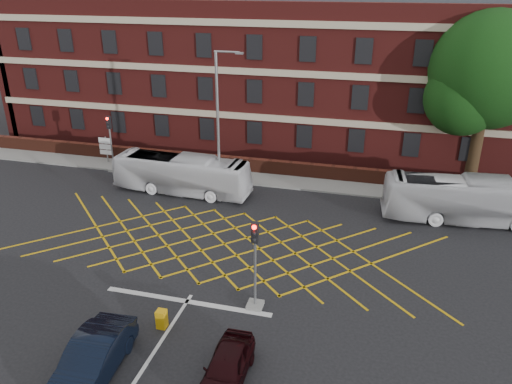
% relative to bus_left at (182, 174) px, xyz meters
% --- Properties ---
extents(ground, '(120.00, 120.00, 0.00)m').
position_rel_bus_left_xyz_m(ground, '(5.04, -8.14, -1.32)').
color(ground, black).
rests_on(ground, ground).
extents(victorian_building, '(51.00, 12.17, 20.40)m').
position_rel_bus_left_xyz_m(victorian_building, '(5.28, 13.86, 6.51)').
color(victorian_building, maroon).
rests_on(victorian_building, ground).
extents(boundary_wall, '(56.00, 0.50, 1.10)m').
position_rel_bus_left_xyz_m(boundary_wall, '(5.04, 4.86, -0.77)').
color(boundary_wall, '#4F2015').
rests_on(boundary_wall, ground).
extents(far_pavement, '(60.00, 3.00, 0.12)m').
position_rel_bus_left_xyz_m(far_pavement, '(5.04, 3.86, -1.26)').
color(far_pavement, slate).
rests_on(far_pavement, ground).
extents(box_junction_hatching, '(8.22, 8.22, 0.02)m').
position_rel_bus_left_xyz_m(box_junction_hatching, '(5.04, -6.14, -1.32)').
color(box_junction_hatching, '#CC990C').
rests_on(box_junction_hatching, ground).
extents(stop_line, '(8.00, 0.30, 0.02)m').
position_rel_bus_left_xyz_m(stop_line, '(5.04, -11.64, -1.31)').
color(stop_line, silver).
rests_on(stop_line, ground).
extents(bus_left, '(9.60, 2.70, 2.65)m').
position_rel_bus_left_xyz_m(bus_left, '(0.00, 0.00, 0.00)').
color(bus_left, silver).
rests_on(bus_left, ground).
extents(bus_right, '(10.23, 3.25, 2.80)m').
position_rel_bus_left_xyz_m(bus_right, '(18.31, 0.34, 0.08)').
color(bus_right, silver).
rests_on(bus_right, ground).
extents(car_navy, '(1.97, 4.78, 1.54)m').
position_rel_bus_left_xyz_m(car_navy, '(3.44, -16.81, -0.55)').
color(car_navy, black).
rests_on(car_navy, ground).
extents(car_maroon, '(1.56, 3.73, 1.26)m').
position_rel_bus_left_xyz_m(car_maroon, '(8.30, -15.77, -0.69)').
color(car_maroon, black).
rests_on(car_maroon, ground).
extents(deciduous_tree, '(8.11, 8.01, 11.84)m').
position_rel_bus_left_xyz_m(deciduous_tree, '(19.39, 7.88, 5.95)').
color(deciduous_tree, black).
rests_on(deciduous_tree, ground).
extents(traffic_light_near, '(0.70, 0.70, 4.27)m').
position_rel_bus_left_xyz_m(traffic_light_near, '(8.16, -11.22, 0.44)').
color(traffic_light_near, slate).
rests_on(traffic_light_near, ground).
extents(traffic_light_far, '(0.70, 0.70, 4.27)m').
position_rel_bus_left_xyz_m(traffic_light_far, '(-6.62, 2.45, 0.44)').
color(traffic_light_far, slate).
rests_on(traffic_light_far, ground).
extents(street_lamp, '(2.25, 1.00, 9.53)m').
position_rel_bus_left_xyz_m(street_lamp, '(2.65, 0.38, 2.01)').
color(street_lamp, slate).
rests_on(street_lamp, ground).
extents(direction_signs, '(1.10, 0.16, 2.20)m').
position_rel_bus_left_xyz_m(direction_signs, '(-7.91, 3.73, 0.06)').
color(direction_signs, gray).
rests_on(direction_signs, ground).
extents(utility_cabinet, '(0.41, 0.39, 0.85)m').
position_rel_bus_left_xyz_m(utility_cabinet, '(4.71, -13.59, -0.90)').
color(utility_cabinet, '#DC9E0C').
rests_on(utility_cabinet, ground).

